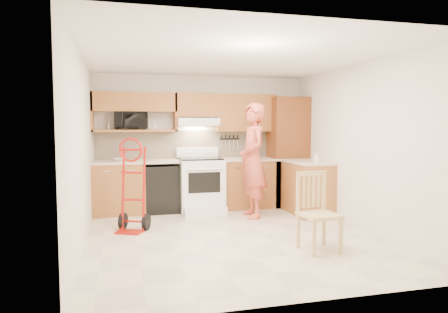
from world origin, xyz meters
name	(u,v)px	position (x,y,z in m)	size (l,w,h in m)	color
floor	(233,237)	(0.00, 0.00, -0.01)	(4.00, 4.50, 0.02)	beige
ceiling	(233,57)	(0.00, 0.00, 2.51)	(4.00, 4.50, 0.02)	white
wall_back	(201,142)	(0.00, 2.26, 1.25)	(4.00, 0.02, 2.50)	white
wall_front	(303,164)	(0.00, -2.26, 1.25)	(4.00, 0.02, 2.50)	white
wall_left	(81,151)	(-2.01, 0.00, 1.25)	(0.02, 4.50, 2.50)	white
wall_right	(361,147)	(2.01, 0.00, 1.25)	(0.02, 4.50, 2.50)	white
backsplash	(202,144)	(0.00, 2.23, 1.20)	(3.92, 0.03, 0.55)	beige
lower_cab_left	(119,189)	(-1.55, 1.95, 0.45)	(0.90, 0.60, 0.90)	#8F5D26
dishwasher	(161,188)	(-0.80, 1.95, 0.42)	(0.60, 0.60, 0.85)	black
lower_cab_right	(247,184)	(0.83, 1.95, 0.45)	(1.14, 0.60, 0.90)	#8F5D26
countertop_left	(136,162)	(-1.25, 1.95, 0.92)	(1.50, 0.63, 0.04)	beige
countertop_right	(247,159)	(0.83, 1.95, 0.92)	(1.14, 0.63, 0.04)	beige
cab_return_right	(308,188)	(1.70, 1.15, 0.45)	(0.60, 1.00, 0.90)	#8F5D26
countertop_return	(308,162)	(1.70, 1.15, 0.92)	(0.63, 1.00, 0.04)	beige
pantry_tall	(287,152)	(1.65, 1.95, 1.05)	(0.70, 0.60, 2.10)	brown
upper_cab_left	(134,102)	(-1.25, 2.08, 1.98)	(1.50, 0.33, 0.34)	#8F5D26
upper_shelf_mw	(135,131)	(-1.25, 2.08, 1.47)	(1.50, 0.33, 0.04)	#8F5D26
upper_cab_center	(197,105)	(-0.12, 2.08, 1.94)	(0.76, 0.33, 0.44)	#8F5D26
upper_cab_right	(245,113)	(0.83, 2.08, 1.80)	(1.14, 0.33, 0.70)	#8F5D26
range_hood	(197,122)	(-0.12, 2.02, 1.63)	(0.76, 0.46, 0.14)	white
knife_strip	(230,142)	(0.55, 2.21, 1.24)	(0.40, 0.05, 0.29)	black
microwave	(131,121)	(-1.32, 2.08, 1.65)	(0.58, 0.39, 0.32)	black
range	(201,180)	(-0.10, 1.77, 0.58)	(0.79, 1.03, 1.16)	white
person	(253,161)	(0.66, 1.11, 0.97)	(0.71, 0.47, 1.94)	#BE4B36
hand_truck	(131,189)	(-1.37, 0.66, 0.63)	(0.49, 0.45, 1.25)	#A2120B
dining_chair	(319,212)	(0.88, -0.89, 0.49)	(0.44, 0.48, 0.98)	#D8B771
soap_bottle	(316,157)	(1.70, 0.84, 1.03)	(0.08, 0.08, 0.18)	white
bowl	(119,160)	(-1.53, 1.95, 0.96)	(0.20, 0.20, 0.05)	white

